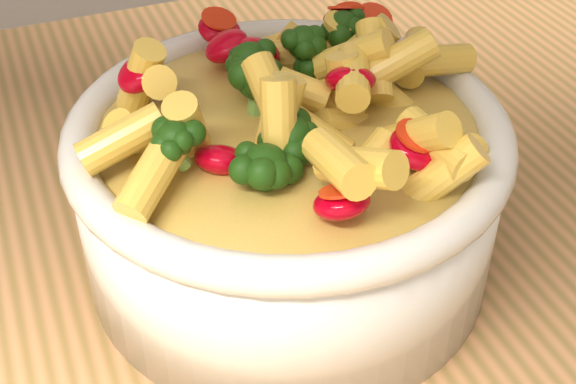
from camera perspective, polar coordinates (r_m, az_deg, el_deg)
name	(u,v)px	position (r m, az deg, el deg)	size (l,w,h in m)	color
table	(306,371)	(0.58, 1.27, -12.60)	(1.20, 0.80, 0.90)	tan
serving_bowl	(288,190)	(0.47, 0.00, 0.13)	(0.25, 0.25, 0.11)	silver
pasta_salad	(288,92)	(0.43, 0.00, 7.10)	(0.20, 0.20, 0.04)	#FFC350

